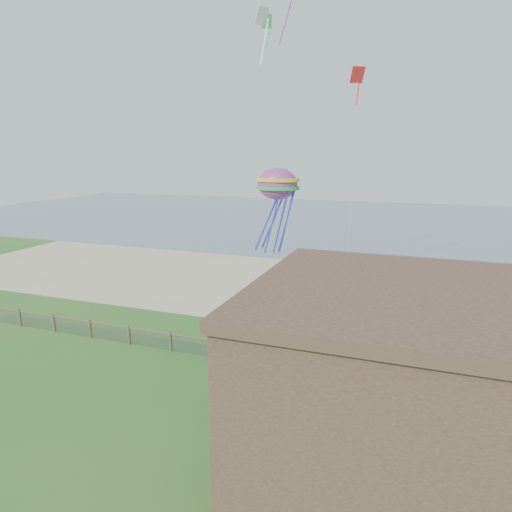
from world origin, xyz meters
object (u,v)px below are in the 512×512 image
object	(u,v)px
chainlink_fence	(215,350)
octopus_kite	(277,208)
motel	(476,406)
picnic_table	(299,375)

from	to	relation	value
chainlink_fence	octopus_kite	bearing A→B (deg)	83.88
chainlink_fence	motel	bearing A→B (deg)	-28.30
chainlink_fence	motel	distance (m)	15.06
motel	octopus_kite	size ratio (longest dim) A/B	2.25
picnic_table	octopus_kite	size ratio (longest dim) A/B	0.28
picnic_table	octopus_kite	world-z (taller)	octopus_kite
octopus_kite	chainlink_fence	bearing A→B (deg)	-83.26
octopus_kite	motel	bearing A→B (deg)	-39.83
motel	picnic_table	size ratio (longest dim) A/B	8.19
motel	octopus_kite	bearing A→B (deg)	127.31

